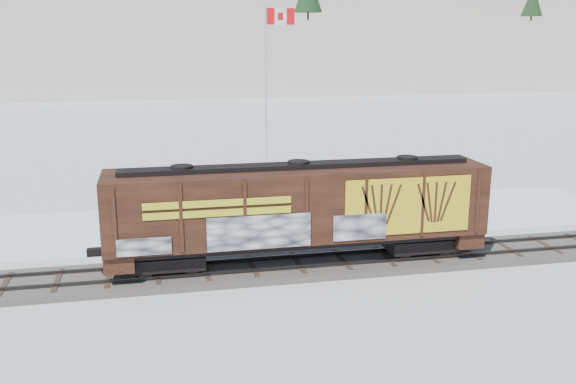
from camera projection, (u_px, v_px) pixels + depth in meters
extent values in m
plane|color=white|center=(298.00, 269.00, 28.01)|extent=(500.00, 500.00, 0.00)
cube|color=#59544C|center=(298.00, 266.00, 27.98)|extent=(50.00, 3.40, 0.28)
cube|color=#33302D|center=(302.00, 267.00, 27.24)|extent=(50.00, 0.10, 0.15)
cube|color=#33302D|center=(295.00, 256.00, 28.61)|extent=(50.00, 0.10, 0.15)
cube|color=white|center=(268.00, 221.00, 35.14)|extent=(40.00, 8.00, 0.03)
cube|color=white|center=(184.00, 56.00, 116.82)|extent=(360.00, 40.00, 12.00)
cube|color=white|center=(176.00, 24.00, 143.88)|extent=(360.00, 40.00, 24.00)
cube|color=white|center=(171.00, 5.00, 175.80)|extent=(360.00, 50.00, 35.00)
cone|color=black|center=(533.00, 0.00, 129.13)|extent=(4.20, 4.20, 6.15)
cube|color=black|center=(168.00, 259.00, 26.70)|extent=(3.00, 2.00, 0.90)
cube|color=black|center=(418.00, 241.00, 28.90)|extent=(3.00, 2.00, 0.90)
cylinder|color=black|center=(145.00, 267.00, 25.77)|extent=(0.90, 0.12, 0.90)
cube|color=black|center=(298.00, 238.00, 27.68)|extent=(16.15, 2.40, 0.25)
cube|color=#401E11|center=(298.00, 202.00, 27.29)|extent=(16.15, 3.00, 2.98)
cube|color=black|center=(298.00, 166.00, 26.90)|extent=(14.86, 0.90, 0.20)
cube|color=yellow|center=(408.00, 206.00, 26.69)|extent=(5.49, 0.03, 2.41)
cube|color=gold|center=(218.00, 208.00, 25.04)|extent=(5.82, 0.02, 0.70)
cube|color=silver|center=(259.00, 232.00, 25.61)|extent=(4.20, 0.03, 1.40)
cylinder|color=silver|center=(267.00, 189.00, 41.81)|extent=(0.90, 0.90, 0.20)
cylinder|color=silver|center=(266.00, 101.00, 40.42)|extent=(0.14, 0.14, 11.71)
cube|color=red|center=(271.00, 16.00, 39.25)|extent=(0.50, 0.07, 1.00)
cube|color=white|center=(280.00, 16.00, 39.37)|extent=(0.70, 0.09, 1.00)
cube|color=red|center=(291.00, 16.00, 39.50)|extent=(0.50, 0.07, 1.00)
imported|color=silver|center=(250.00, 205.00, 35.09)|extent=(5.37, 3.10, 1.72)
imported|color=silver|center=(293.00, 204.00, 35.45)|extent=(4.98, 3.34, 1.55)
imported|color=black|center=(447.00, 202.00, 36.44)|extent=(4.62, 2.90, 1.25)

